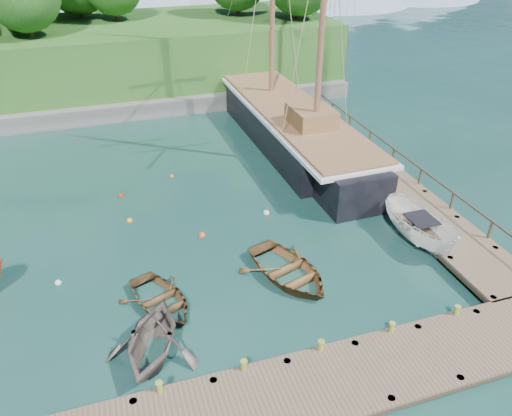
{
  "coord_description": "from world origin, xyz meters",
  "views": [
    {
      "loc": [
        -4.4,
        -16.85,
        14.84
      ],
      "look_at": [
        2.16,
        3.16,
        2.0
      ],
      "focal_mm": 35.0,
      "sensor_mm": 36.0,
      "label": 1
    }
  ],
  "objects_px": {
    "cabin_boat_white": "(417,242)",
    "schooner": "(291,128)",
    "rowboat_0": "(162,305)",
    "rowboat_2": "(288,277)",
    "rowboat_1": "(154,355)"
  },
  "relations": [
    {
      "from": "rowboat_0",
      "to": "schooner",
      "type": "xyz_separation_m",
      "value": [
        11.6,
        14.31,
        1.14
      ]
    },
    {
      "from": "rowboat_1",
      "to": "rowboat_2",
      "type": "xyz_separation_m",
      "value": [
        6.62,
        2.78,
        0.0
      ]
    },
    {
      "from": "rowboat_1",
      "to": "cabin_boat_white",
      "type": "bearing_deg",
      "value": 35.09
    },
    {
      "from": "rowboat_2",
      "to": "schooner",
      "type": "bearing_deg",
      "value": 50.97
    },
    {
      "from": "schooner",
      "to": "cabin_boat_white",
      "type": "bearing_deg",
      "value": -84.2
    },
    {
      "from": "rowboat_2",
      "to": "schooner",
      "type": "relative_size",
      "value": 0.17
    },
    {
      "from": "rowboat_1",
      "to": "cabin_boat_white",
      "type": "relative_size",
      "value": 0.81
    },
    {
      "from": "rowboat_1",
      "to": "cabin_boat_white",
      "type": "xyz_separation_m",
      "value": [
        13.95,
        3.35,
        0.0
      ]
    },
    {
      "from": "rowboat_0",
      "to": "schooner",
      "type": "distance_m",
      "value": 18.46
    },
    {
      "from": "rowboat_0",
      "to": "rowboat_2",
      "type": "bearing_deg",
      "value": -20.24
    },
    {
      "from": "cabin_boat_white",
      "to": "rowboat_1",
      "type": "bearing_deg",
      "value": -170.17
    },
    {
      "from": "cabin_boat_white",
      "to": "schooner",
      "type": "bearing_deg",
      "value": 93.15
    },
    {
      "from": "rowboat_1",
      "to": "schooner",
      "type": "xyz_separation_m",
      "value": [
        12.31,
        17.02,
        1.14
      ]
    },
    {
      "from": "rowboat_0",
      "to": "rowboat_2",
      "type": "xyz_separation_m",
      "value": [
        5.91,
        0.07,
        0.0
      ]
    },
    {
      "from": "rowboat_0",
      "to": "rowboat_1",
      "type": "distance_m",
      "value": 2.8
    }
  ]
}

